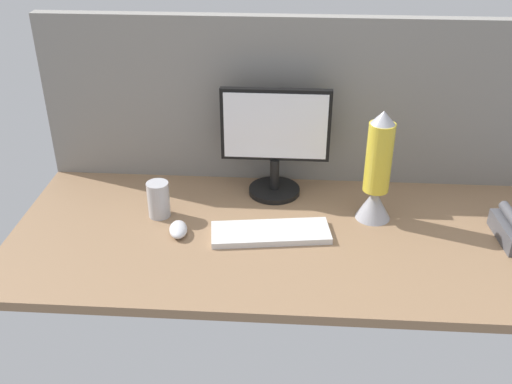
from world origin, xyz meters
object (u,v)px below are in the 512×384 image
object	(u,v)px
mouse	(178,229)
lava_lamp	(377,175)
keyboard	(271,233)
monitor	(275,138)
mug_steel	(159,199)

from	to	relation	value
mouse	lava_lamp	distance (cm)	65.13
keyboard	mouse	distance (cm)	29.00
lava_lamp	keyboard	bearing A→B (deg)	-158.41
monitor	lava_lamp	world-z (taller)	monitor
mug_steel	lava_lamp	size ratio (longest dim) A/B	0.32
mouse	mug_steel	distance (cm)	14.17
keyboard	lava_lamp	distance (cm)	38.45
monitor	keyboard	distance (cm)	34.27
mouse	keyboard	bearing A→B (deg)	-7.95
lava_lamp	mouse	bearing A→B (deg)	-167.08
mug_steel	lava_lamp	xyz separation A→B (cm)	(70.21, 3.53, 9.62)
monitor	keyboard	world-z (taller)	monitor
mouse	lava_lamp	size ratio (longest dim) A/B	0.26
monitor	mug_steel	world-z (taller)	monitor
mug_steel	lava_lamp	bearing A→B (deg)	2.88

